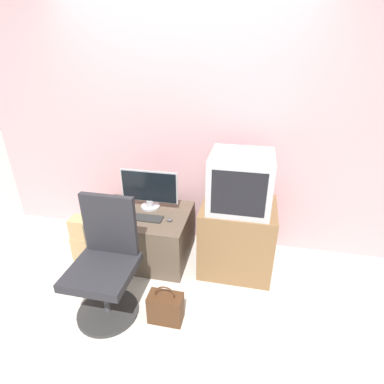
{
  "coord_description": "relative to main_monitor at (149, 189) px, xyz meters",
  "views": [
    {
      "loc": [
        0.71,
        -1.61,
        2.03
      ],
      "look_at": [
        0.17,
        0.91,
        0.77
      ],
      "focal_mm": 28.0,
      "sensor_mm": 36.0,
      "label": 1
    }
  ],
  "objects": [
    {
      "name": "ground_plane",
      "position": [
        0.28,
        -0.97,
        -0.72
      ],
      "size": [
        12.0,
        12.0,
        0.0
      ],
      "primitive_type": "plane",
      "color": "beige"
    },
    {
      "name": "wall_back",
      "position": [
        0.28,
        0.35,
        0.58
      ],
      "size": [
        4.4,
        0.05,
        2.6
      ],
      "color": "#CC9EA3",
      "rests_on": "ground_plane"
    },
    {
      "name": "desk",
      "position": [
        -0.04,
        -0.13,
        -0.47
      ],
      "size": [
        0.93,
        0.7,
        0.52
      ],
      "color": "brown",
      "rests_on": "ground_plane"
    },
    {
      "name": "side_stand",
      "position": [
        0.91,
        -0.11,
        -0.37
      ],
      "size": [
        0.69,
        0.59,
        0.7
      ],
      "color": "olive",
      "rests_on": "ground_plane"
    },
    {
      "name": "main_monitor",
      "position": [
        0.0,
        0.0,
        0.0
      ],
      "size": [
        0.59,
        0.19,
        0.41
      ],
      "color": "#B2B2B7",
      "rests_on": "desk"
    },
    {
      "name": "keyboard",
      "position": [
        0.02,
        -0.23,
        -0.2
      ],
      "size": [
        0.35,
        0.13,
        0.01
      ],
      "color": "#2D2D2D",
      "rests_on": "desk"
    },
    {
      "name": "mouse",
      "position": [
        0.27,
        -0.23,
        -0.19
      ],
      "size": [
        0.06,
        0.04,
        0.03
      ],
      "color": "#4C4C51",
      "rests_on": "desk"
    },
    {
      "name": "crt_tv",
      "position": [
        0.91,
        -0.14,
        0.23
      ],
      "size": [
        0.54,
        0.53,
        0.5
      ],
      "color": "#B7B7BC",
      "rests_on": "side_stand"
    },
    {
      "name": "office_chair",
      "position": [
        -0.08,
        -0.88,
        -0.28
      ],
      "size": [
        0.51,
        0.51,
        1.0
      ],
      "color": "#333333",
      "rests_on": "ground_plane"
    },
    {
      "name": "cardboard_box_lower",
      "position": [
        -0.64,
        -0.31,
        -0.59
      ],
      "size": [
        0.21,
        0.18,
        0.27
      ],
      "color": "tan",
      "rests_on": "ground_plane"
    },
    {
      "name": "cardboard_box_upper",
      "position": [
        -0.64,
        -0.31,
        -0.35
      ],
      "size": [
        0.2,
        0.17,
        0.21
      ],
      "color": "tan",
      "rests_on": "cardboard_box_lower"
    },
    {
      "name": "handbag",
      "position": [
        0.42,
        -0.91,
        -0.59
      ],
      "size": [
        0.28,
        0.15,
        0.35
      ],
      "color": "#4C2D19",
      "rests_on": "ground_plane"
    },
    {
      "name": "book",
      "position": [
        -0.56,
        -0.49,
        -0.71
      ],
      "size": [
        0.22,
        0.11,
        0.02
      ],
      "color": "navy",
      "rests_on": "ground_plane"
    }
  ]
}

